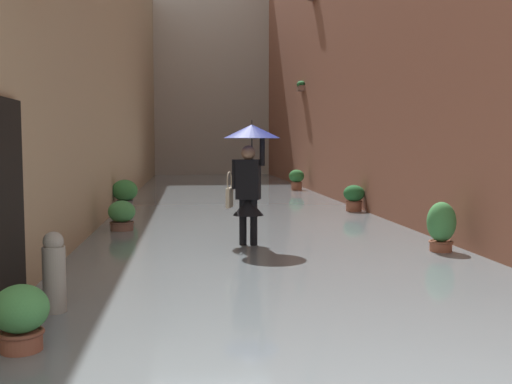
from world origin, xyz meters
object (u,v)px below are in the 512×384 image
object	(u,v)px
mooring_bollard	(54,277)
potted_plant_mid_left	(354,198)
potted_plant_mid_right	(125,195)
potted_plant_far_left	(297,179)
potted_plant_near_left	(441,228)
potted_plant_near_right	(21,319)
person_wading	(250,163)
potted_plant_far_right	(122,217)

from	to	relation	value
mooring_bollard	potted_plant_mid_left	bearing A→B (deg)	-122.88
mooring_bollard	potted_plant_mid_right	bearing A→B (deg)	-88.61
potted_plant_far_left	potted_plant_near_left	distance (m)	12.21
potted_plant_far_left	potted_plant_near_left	bearing A→B (deg)	90.17
potted_plant_near_right	mooring_bollard	distance (m)	1.11
potted_plant_near_right	person_wading	bearing A→B (deg)	-116.05
person_wading	potted_plant_mid_right	world-z (taller)	person_wading
person_wading	potted_plant_near_left	world-z (taller)	person_wading
potted_plant_near_right	potted_plant_far_right	world-z (taller)	potted_plant_far_right
potted_plant_near_right	mooring_bollard	size ratio (longest dim) A/B	0.71
potted_plant_near_right	potted_plant_mid_left	xyz separation A→B (m)	(-5.35, -9.35, 0.06)
potted_plant_mid_right	potted_plant_far_left	size ratio (longest dim) A/B	1.08
potted_plant_near_right	potted_plant_far_left	bearing A→B (deg)	-107.76
potted_plant_near_right	potted_plant_mid_left	bearing A→B (deg)	-119.78
potted_plant_near_right	potted_plant_near_left	xyz separation A→B (m)	(-5.18, -3.86, 0.11)
potted_plant_mid_left	potted_plant_far_left	size ratio (longest dim) A/B	0.90
potted_plant_mid_left	potted_plant_near_left	xyz separation A→B (m)	(0.17, 5.49, 0.05)
potted_plant_far_right	potted_plant_far_left	xyz separation A→B (m)	(-5.09, -9.37, 0.12)
potted_plant_mid_right	mooring_bollard	size ratio (longest dim) A/B	0.99
mooring_bollard	potted_plant_near_right	bearing A→B (deg)	88.88
potted_plant_far_right	person_wading	bearing A→B (deg)	139.19
potted_plant_mid_right	potted_plant_mid_left	xyz separation A→B (m)	(-5.54, 0.25, -0.11)
potted_plant_far_left	mooring_bollard	distance (m)	15.82
potted_plant_mid_right	potted_plant_far_right	xyz separation A→B (m)	(-0.25, 2.91, -0.18)
person_wading	potted_plant_near_left	distance (m)	3.15
potted_plant_far_right	potted_plant_near_left	size ratio (longest dim) A/B	0.78
potted_plant_mid_right	mooring_bollard	bearing A→B (deg)	91.39
person_wading	potted_plant_mid_left	distance (m)	5.61
potted_plant_far_left	mooring_bollard	world-z (taller)	mooring_bollard
potted_plant_far_right	mooring_bollard	xyz separation A→B (m)	(0.04, 5.59, 0.09)
potted_plant_mid_left	potted_plant_far_left	distance (m)	6.72
person_wading	potted_plant_far_left	xyz separation A→B (m)	(-2.83, -11.32, -0.97)
potted_plant_mid_right	potted_plant_far_left	distance (m)	8.38
potted_plant_near_right	potted_plant_far_left	xyz separation A→B (m)	(-5.15, -16.07, 0.12)
potted_plant_near_right	potted_plant_mid_right	distance (m)	9.61
potted_plant_mid_left	potted_plant_far_left	world-z (taller)	potted_plant_far_left
potted_plant_near_left	potted_plant_mid_left	bearing A→B (deg)	-91.78
potted_plant_far_right	mooring_bollard	distance (m)	5.59
potted_plant_far_right	potted_plant_far_left	bearing A→B (deg)	-118.49
potted_plant_near_left	potted_plant_far_left	bearing A→B (deg)	-89.83
potted_plant_near_right	potted_plant_near_left	bearing A→B (deg)	-143.31
potted_plant_far_left	mooring_bollard	size ratio (longest dim) A/B	0.92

